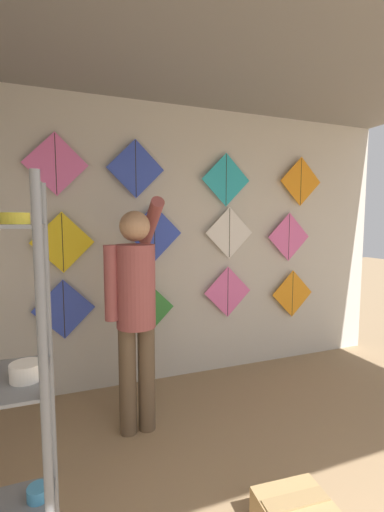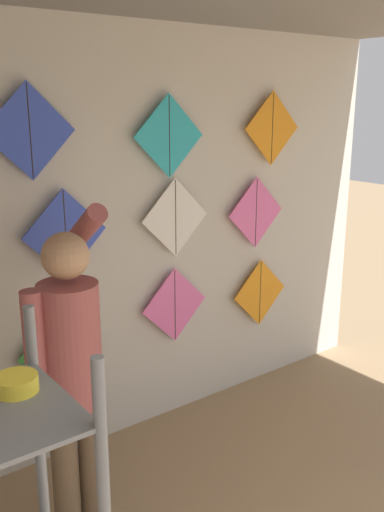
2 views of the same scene
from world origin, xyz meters
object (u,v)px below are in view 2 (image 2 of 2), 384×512
(kite_1, at_px, (60,350))
(kite_3, at_px, (260,292))
(kite_2, at_px, (175,305))
(kite_5, at_px, (65,233))
(kite_6, at_px, (175,218))
(kite_11, at_px, (272,128))
(shopkeeper, at_px, (71,366))
(kite_9, at_px, (30,131))
(kite_10, at_px, (169,136))
(kite_7, at_px, (256,213))

(kite_1, distance_m, kite_3, 1.75)
(kite_2, distance_m, kite_5, 1.04)
(kite_6, height_order, kite_11, kite_11)
(shopkeeper, bearing_deg, kite_5, 65.18)
(shopkeeper, distance_m, kite_5, 0.95)
(kite_2, height_order, kite_3, kite_2)
(kite_6, bearing_deg, kite_9, 180.00)
(kite_2, relative_size, kite_5, 1.00)
(kite_3, distance_m, kite_9, 2.28)
(kite_1, height_order, kite_10, kite_10)
(kite_5, height_order, kite_7, kite_5)
(kite_2, relative_size, kite_6, 1.00)
(kite_6, bearing_deg, kite_10, 180.00)
(kite_3, xyz_separation_m, kite_6, (-0.84, 0.00, 0.72))
(kite_9, bearing_deg, kite_7, 0.00)
(kite_2, relative_size, kite_10, 1.00)
(kite_3, distance_m, kite_6, 1.11)
(kite_1, xyz_separation_m, kite_9, (-0.09, 0.00, 1.36))
(kite_3, xyz_separation_m, kite_9, (-1.84, 0.00, 1.34))
(kite_2, distance_m, kite_7, 0.97)
(shopkeeper, relative_size, kite_6, 3.32)
(shopkeeper, xyz_separation_m, kite_11, (2.07, 0.74, 1.07))
(shopkeeper, xyz_separation_m, kite_7, (1.93, 0.74, 0.43))
(kite_7, bearing_deg, shopkeeper, -159.17)
(kite_2, height_order, kite_11, kite_11)
(kite_3, height_order, kite_5, kite_5)
(kite_9, height_order, kite_11, kite_9)
(kite_6, bearing_deg, kite_2, 180.00)
(kite_6, relative_size, kite_9, 1.00)
(kite_9, bearing_deg, kite_3, 0.00)
(shopkeeper, height_order, kite_2, shopkeeper)
(shopkeeper, relative_size, kite_10, 3.32)
(kite_3, bearing_deg, kite_2, 180.00)
(shopkeeper, height_order, kite_1, shopkeeper)
(shopkeeper, distance_m, kite_10, 1.70)
(kite_3, bearing_deg, kite_9, 180.00)
(kite_10, bearing_deg, kite_7, 0.00)
(kite_5, bearing_deg, kite_11, 0.00)
(shopkeeper, xyz_separation_m, kite_10, (1.12, 0.74, 1.04))
(kite_7, distance_m, kite_11, 0.65)
(kite_10, bearing_deg, kite_3, 0.00)
(kite_5, bearing_deg, shopkeeper, -115.05)
(kite_3, xyz_separation_m, kite_11, (0.07, 0.00, 1.30))
(kite_5, height_order, kite_10, kite_10)
(kite_2, relative_size, kite_11, 1.00)
(kite_2, bearing_deg, kite_1, 180.00)
(kite_1, relative_size, kite_6, 1.00)
(kite_9, bearing_deg, kite_6, 0.00)
(kite_2, xyz_separation_m, kite_5, (-0.81, 0.00, 0.65))
(kite_3, relative_size, kite_11, 1.00)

